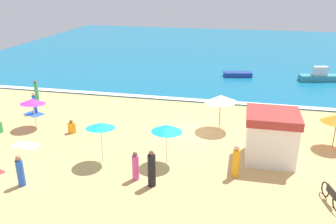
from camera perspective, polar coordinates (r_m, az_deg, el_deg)
The scene contains 21 objects.
ground_plane at distance 23.15m, azimuth 3.87°, elevation -3.33°, with size 60.00×60.00×0.00m, color #E5B26B.
ocean_water at distance 49.91m, azimuth 8.83°, elevation 9.72°, with size 60.00×44.00×0.10m, color #146B93.
wave_breaker_foam at distance 28.94m, azimuth 5.77°, elevation 1.86°, with size 57.00×0.70×0.01m, color white.
lifeguard_cabana at distance 20.02m, azimuth 16.28°, elevation -3.73°, with size 2.79×2.65×2.77m.
beach_umbrella_0 at distance 24.98m, azimuth -20.96°, elevation 1.63°, with size 2.12×2.13×2.09m.
beach_umbrella_2 at distance 23.21m, azimuth 8.48°, elevation 2.12°, with size 2.95×2.94×2.44m.
beach_umbrella_3 at distance 19.08m, azimuth -10.84°, elevation -2.15°, with size 1.65×1.66×2.35m.
beach_umbrella_4 at distance 18.64m, azimuth -0.20°, elevation -2.63°, with size 2.37×2.37×2.26m.
parked_bicycle at distance 17.74m, azimuth 24.78°, elevation -12.08°, with size 0.51×1.78×0.76m.
beachgoer_0 at distance 23.78m, azimuth -15.27°, elevation -2.37°, with size 0.54×0.54×0.89m.
beachgoer_1 at distance 27.94m, azimuth -20.71°, elevation 1.35°, with size 0.39×0.39×1.61m.
beachgoer_4 at distance 30.86m, azimuth -20.45°, elevation 3.23°, with size 0.41×0.41×1.70m.
beachgoer_5 at distance 18.18m, azimuth 10.89°, elevation -7.89°, with size 0.44×0.44×1.75m.
beachgoer_7 at distance 17.11m, azimuth -2.64°, elevation -9.24°, with size 0.49×0.49×1.89m.
beachgoer_9 at distance 17.76m, azimuth -5.26°, elevation -8.73°, with size 0.47×0.47×1.53m.
beachgoer_10 at distance 18.59m, azimuth -22.71°, elevation -8.83°, with size 0.47×0.47×1.61m.
beach_towel_1 at distance 20.67m, azimuth 15.85°, elevation -7.23°, with size 1.50×1.71×0.01m.
beach_towel_3 at distance 23.04m, azimuth -21.97°, elevation -5.00°, with size 1.70×1.08×0.01m.
beach_towel_4 at distance 28.01m, azimuth -20.80°, elevation -0.30°, with size 1.67×1.41×0.01m.
small_boat_0 at distance 37.30m, azimuth 23.21°, elevation 5.32°, with size 3.90×1.87×1.41m.
small_boat_1 at distance 36.60m, azimuth 11.18°, elevation 5.99°, with size 2.92×1.58×0.45m.
Camera 1 is at (2.99, -20.92, 9.45)m, focal length 37.82 mm.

